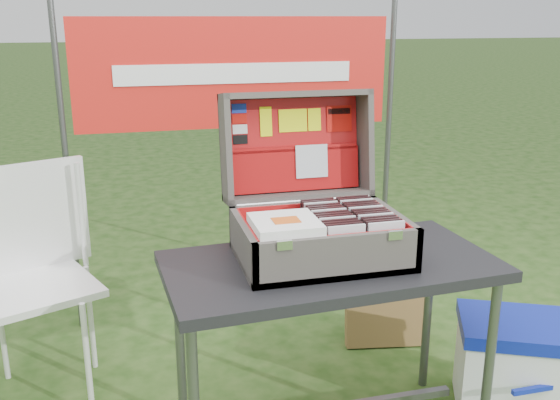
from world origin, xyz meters
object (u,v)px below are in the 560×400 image
object	(u,v)px
table	(328,352)
chair	(36,291)
suitcase	(316,180)
cooler	(514,366)
cardboard_box	(387,303)

from	to	relation	value
table	chair	size ratio (longest dim) A/B	1.20
table	suitcase	distance (m)	0.66
suitcase	table	bearing A→B (deg)	-70.39
cooler	cardboard_box	xyz separation A→B (m)	(-0.28, 0.65, 0.01)
suitcase	chair	world-z (taller)	suitcase
table	chair	xyz separation A→B (m)	(-1.08, 0.56, 0.12)
cooler	cardboard_box	distance (m)	0.70
chair	table	bearing A→B (deg)	-50.11
chair	cardboard_box	world-z (taller)	chair
cooler	chair	bearing A→B (deg)	-172.38
chair	cardboard_box	size ratio (longest dim) A/B	2.27
cardboard_box	chair	bearing A→B (deg)	-167.70
cooler	chair	xyz separation A→B (m)	(-1.88, 0.58, 0.29)
suitcase	cooler	world-z (taller)	suitcase
suitcase	chair	xyz separation A→B (m)	(-1.05, 0.47, -0.52)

